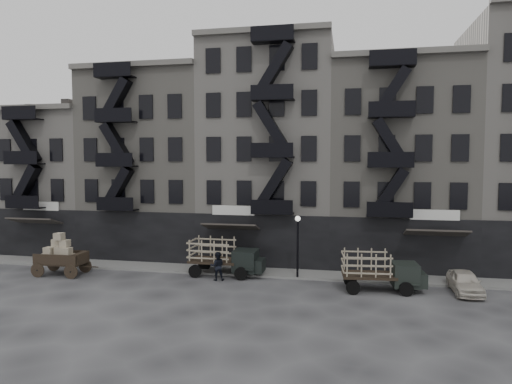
% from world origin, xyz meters
% --- Properties ---
extents(ground, '(140.00, 140.00, 0.00)m').
position_xyz_m(ground, '(0.00, 0.00, 0.00)').
color(ground, '#38383A').
rests_on(ground, ground).
extents(sidewalk, '(55.00, 2.50, 0.15)m').
position_xyz_m(sidewalk, '(0.00, 3.75, 0.07)').
color(sidewalk, slate).
rests_on(sidewalk, ground).
extents(building_west, '(10.00, 11.35, 13.20)m').
position_xyz_m(building_west, '(-20.00, 9.83, 6.00)').
color(building_west, '#ACA69E').
rests_on(building_west, ground).
extents(building_midwest, '(10.00, 11.35, 16.20)m').
position_xyz_m(building_midwest, '(-10.00, 9.83, 7.50)').
color(building_midwest, gray).
rests_on(building_midwest, ground).
extents(building_center, '(10.00, 11.35, 18.20)m').
position_xyz_m(building_center, '(-0.00, 9.82, 8.50)').
color(building_center, '#ACA69E').
rests_on(building_center, ground).
extents(building_mideast, '(10.00, 11.35, 16.20)m').
position_xyz_m(building_mideast, '(10.00, 9.83, 7.50)').
color(building_mideast, gray).
rests_on(building_mideast, ground).
extents(lamp_post, '(0.36, 0.36, 4.28)m').
position_xyz_m(lamp_post, '(3.00, 2.60, 2.78)').
color(lamp_post, black).
rests_on(lamp_post, ground).
extents(wagon, '(3.51, 1.96, 2.93)m').
position_xyz_m(wagon, '(-13.32, 0.50, 1.68)').
color(wagon, black).
rests_on(wagon, ground).
extents(stake_truck_west, '(5.18, 2.21, 2.58)m').
position_xyz_m(stake_truck_west, '(-2.08, 2.60, 1.47)').
color(stake_truck_west, black).
rests_on(stake_truck_west, ground).
extents(stake_truck_east, '(5.06, 2.42, 2.47)m').
position_xyz_m(stake_truck_east, '(8.25, 0.84, 1.41)').
color(stake_truck_east, black).
rests_on(stake_truck_east, ground).
extents(car_east, '(1.62, 3.97, 1.35)m').
position_xyz_m(car_east, '(13.23, 1.47, 0.67)').
color(car_east, beige).
rests_on(car_east, ground).
extents(pedestrian_mid, '(1.10, 0.96, 1.92)m').
position_xyz_m(pedestrian_mid, '(-2.20, 1.29, 0.96)').
color(pedestrian_mid, black).
rests_on(pedestrian_mid, ground).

